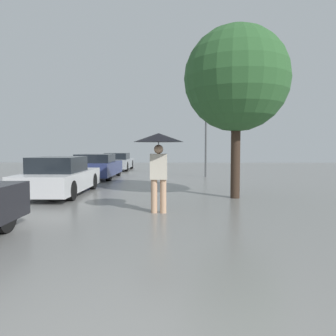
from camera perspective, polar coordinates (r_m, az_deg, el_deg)
The scene contains 6 objects.
pedestrian at distance 7.41m, azimuth -1.65°, elevation 3.58°, with size 1.14×1.14×1.82m.
parked_car_second at distance 10.94m, azimuth -18.27°, elevation -1.50°, with size 1.63×4.06×1.20m.
parked_car_third at distance 16.20m, azimuth -12.35°, elevation 0.26°, with size 1.86×4.17×1.17m.
parked_car_farthest at distance 21.77m, azimuth -8.75°, elevation 1.06°, with size 1.66×4.12×1.13m.
tree at distance 10.02m, azimuth 11.84°, elevation 14.88°, with size 3.04×3.04×5.00m.
street_lamp at distance 16.78m, azimuth 6.65°, elevation 9.29°, with size 0.34×0.34×4.50m.
Camera 1 is at (0.50, -1.89, 1.50)m, focal length 35.00 mm.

